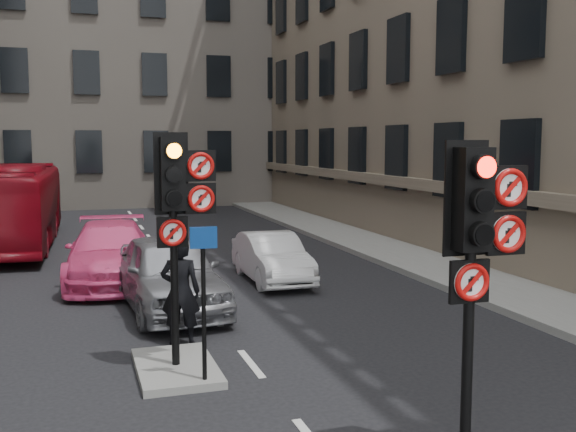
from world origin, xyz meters
TOP-DOWN VIEW (x-y plane):
  - pavement_right at (7.20, 12.00)m, footprint 3.00×50.00m
  - centre_island at (-1.20, 5.00)m, footprint 1.20×2.00m
  - building_far at (0.00, 38.00)m, footprint 30.00×14.00m
  - signal_near at (1.49, 0.99)m, footprint 0.91×0.40m
  - signal_far at (-1.11, 4.99)m, footprint 0.91×0.40m
  - car_silver at (-0.77, 8.92)m, footprint 2.21×4.77m
  - car_white at (2.13, 11.07)m, footprint 1.32×3.71m
  - car_pink at (-1.79, 12.20)m, footprint 2.50×5.31m
  - bus_red at (-4.50, 19.12)m, footprint 2.68×10.06m
  - motorcycle at (-1.40, 10.37)m, footprint 0.57×1.89m
  - motorcyclist at (-0.90, 6.39)m, footprint 0.80×0.64m
  - info_sign at (-0.90, 4.18)m, footprint 0.39×0.12m

SIDE VIEW (x-z plane):
  - centre_island at x=-1.20m, z-range 0.00..0.12m
  - pavement_right at x=7.20m, z-range 0.00..0.16m
  - motorcycle at x=-1.40m, z-range 0.00..1.13m
  - car_white at x=2.13m, z-range 0.00..1.22m
  - car_pink at x=-1.79m, z-range 0.00..1.50m
  - car_silver at x=-0.77m, z-range 0.00..1.58m
  - motorcyclist at x=-0.90m, z-range 0.00..1.90m
  - bus_red at x=-4.50m, z-range 0.00..2.78m
  - info_sign at x=-0.90m, z-range 0.45..2.69m
  - signal_near at x=1.49m, z-range 0.79..4.37m
  - signal_far at x=-1.11m, z-range 0.91..4.49m
  - building_far at x=0.00m, z-range 0.00..20.00m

